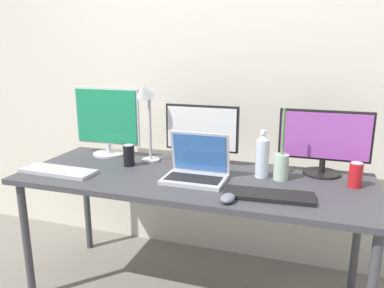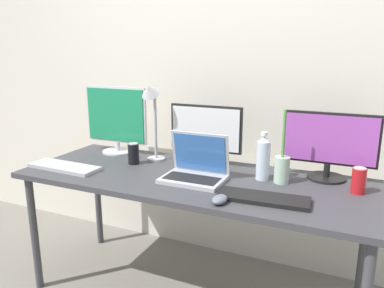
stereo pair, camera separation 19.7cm
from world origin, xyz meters
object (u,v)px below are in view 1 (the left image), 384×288
Objects in this scene: monitor_left at (107,121)px; monitor_right at (324,141)px; monitor_center at (202,134)px; soda_can_near_keyboard at (129,155)px; keyboard_main at (269,195)px; keyboard_aux at (58,171)px; desk_lamp at (146,108)px; mouse_by_keyboard at (228,198)px; work_desk at (192,187)px; soda_can_by_laptop at (356,175)px; bamboo_vase at (281,165)px; laptop_silver at (196,169)px; water_bottle at (262,156)px.

monitor_left reaches higher than monitor_right.
monitor_center is 0.68m from monitor_right.
keyboard_main is at bearing -15.92° from soda_can_near_keyboard.
keyboard_aux is 0.61m from desk_lamp.
mouse_by_keyboard is (-0.17, -0.11, 0.01)m from keyboard_main.
monitor_center is 0.61m from mouse_by_keyboard.
work_desk is 0.44m from soda_can_near_keyboard.
monitor_left is 0.48m from keyboard_aux.
work_desk is at bearing 154.28° from keyboard_main.
desk_lamp reaches higher than soda_can_near_keyboard.
monitor_right is 0.69m from mouse_by_keyboard.
desk_lamp reaches higher than keyboard_aux.
soda_can_by_laptop is at bearing 31.01° from keyboard_main.
soda_can_near_keyboard is at bearing -178.06° from bamboo_vase.
mouse_by_keyboard is (0.91, -0.53, -0.21)m from monitor_left.
monitor_right is 0.70m from laptop_silver.
keyboard_main is 1.10× the size of bamboo_vase.
work_desk is 0.13m from laptop_silver.
monitor_center is 0.63m from keyboard_main.
mouse_by_keyboard is at bearing -4.19° from keyboard_aux.
soda_can_near_keyboard is (-0.41, 0.07, 0.12)m from work_desk.
monitor_center is 1.02× the size of keyboard_aux.
water_bottle is at bearing -18.58° from monitor_center.
monitor_right is at bearing 36.98° from bamboo_vase.
monitor_left is 0.76m from laptop_silver.
monitor_right is 1.11× the size of keyboard_aux.
monitor_left reaches higher than laptop_silver.
monitor_left is 1.39× the size of laptop_silver.
keyboard_main and keyboard_aux have the same top height.
soda_can_near_keyboard reaches higher than keyboard_aux.
mouse_by_keyboard is (-0.40, -0.54, -0.17)m from monitor_right.
keyboard_main is 3.29× the size of soda_can_near_keyboard.
soda_can_near_keyboard is at bearing -178.50° from soda_can_by_laptop.
monitor_right is at bearing 9.73° from soda_can_near_keyboard.
monitor_left is 0.91× the size of desk_lamp.
keyboard_main is 0.96× the size of keyboard_aux.
keyboard_main is 0.89m from desk_lamp.
bamboo_vase reaches higher than monitor_right.
monitor_left is 1.75× the size of water_bottle.
water_bottle is 2.02× the size of soda_can_by_laptop.
work_desk is at bearing -20.51° from monitor_left.
soda_can_by_laptop reaches higher than keyboard_aux.
monitor_left is 1.18m from keyboard_main.
monitor_left is at bearing -179.56° from monitor_right.
keyboard_main is (0.43, -0.17, 0.07)m from work_desk.
laptop_silver is at bearing -26.83° from desk_lamp.
mouse_by_keyboard is (0.26, -0.28, 0.08)m from work_desk.
soda_can_near_keyboard is (-1.08, -0.18, -0.13)m from monitor_right.
mouse_by_keyboard is at bearing -103.70° from water_bottle.
soda_can_near_keyboard is 1.00× the size of soda_can_by_laptop.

